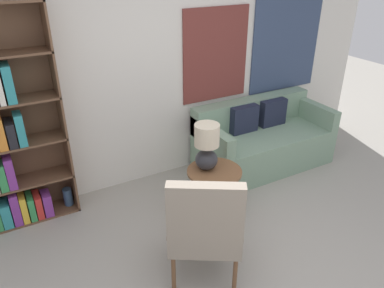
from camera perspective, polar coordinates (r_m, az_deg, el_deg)
ground_plane at (r=3.32m, az=8.50°, el=-20.93°), size 14.00×14.00×0.00m
wall_back at (r=4.17m, az=-6.49°, el=11.69°), size 6.40×0.08×2.70m
bookshelf at (r=3.85m, az=-27.20°, el=0.88°), size 0.94×0.30×2.12m
armchair at (r=2.96m, az=2.01°, el=-12.28°), size 0.78×0.77×1.02m
couch at (r=4.84m, az=10.58°, el=0.52°), size 1.69×0.80×0.81m
side_table at (r=3.73m, az=3.42°, el=-4.78°), size 0.55×0.55×0.54m
table_lamp at (r=3.61m, az=2.25°, el=-0.31°), size 0.24×0.24×0.48m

